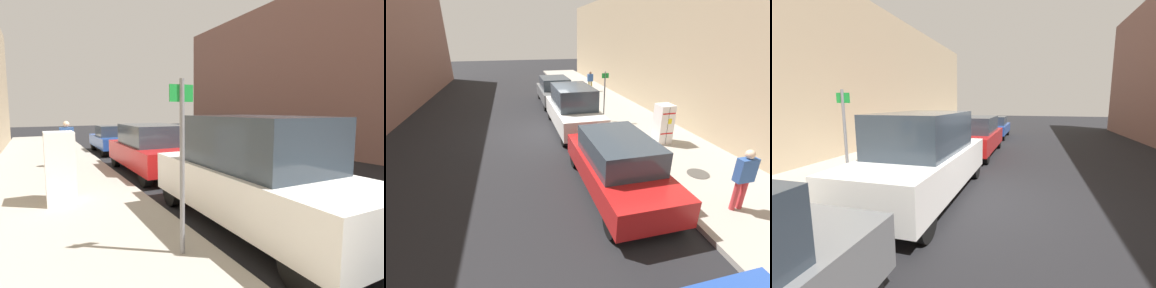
{
  "view_description": "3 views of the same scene",
  "coord_description": "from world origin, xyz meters",
  "views": [
    {
      "loc": [
        -4.96,
        -4.47,
        2.25
      ],
      "look_at": [
        -1.31,
        2.48,
        1.35
      ],
      "focal_mm": 28.0,
      "sensor_mm": 36.0,
      "label": 1
    },
    {
      "loc": [
        1.43,
        11.69,
        4.35
      ],
      "look_at": [
        -0.69,
        3.37,
        0.69
      ],
      "focal_mm": 24.0,
      "sensor_mm": 36.0,
      "label": 2
    },
    {
      "loc": [
        1.25,
        -5.85,
        2.39
      ],
      "look_at": [
        -0.96,
        2.26,
        1.01
      ],
      "focal_mm": 24.0,
      "sensor_mm": 36.0,
      "label": 3
    }
  ],
  "objects": [
    {
      "name": "sidewalk_slab",
      "position": [
        -4.53,
        0.0,
        0.08
      ],
      "size": [
        3.89,
        44.0,
        0.15
      ],
      "primitive_type": "cube",
      "color": "#9E998E",
      "rests_on": "ground"
    },
    {
      "name": "street_sign_post",
      "position": [
        -3.13,
        -0.68,
        1.57
      ],
      "size": [
        0.36,
        0.07,
        2.53
      ],
      "color": "slate",
      "rests_on": "sidewalk_slab"
    },
    {
      "name": "discarded_refrigerator",
      "position": [
        -4.51,
        2.75,
        0.96
      ],
      "size": [
        0.62,
        0.67,
        1.62
      ],
      "color": "white",
      "rests_on": "sidewalk_slab"
    },
    {
      "name": "pedestrian_standing_near",
      "position": [
        -3.94,
        7.34,
        1.13
      ],
      "size": [
        0.49,
        0.23,
        1.68
      ],
      "rotation": [
        0.0,
        0.0,
        3.47
      ],
      "color": "#B73338",
      "rests_on": "sidewalk_slab"
    },
    {
      "name": "manhole_cover",
      "position": [
        -4.21,
        5.54,
        0.16
      ],
      "size": [
        0.7,
        0.7,
        0.02
      ],
      "primitive_type": "cylinder",
      "color": "#47443F",
      "rests_on": "sidewalk_slab"
    },
    {
      "name": "parked_hatchback_blue",
      "position": [
        -1.33,
        11.39,
        0.73
      ],
      "size": [
        1.79,
        3.92,
        1.43
      ],
      "color": "#23479E",
      "rests_on": "ground"
    },
    {
      "name": "parked_van_white",
      "position": [
        -1.33,
        -0.12,
        1.05
      ],
      "size": [
        1.94,
        5.05,
        2.13
      ],
      "color": "silver",
      "rests_on": "ground"
    },
    {
      "name": "ground_plane",
      "position": [
        0.0,
        0.0,
        0.0
      ],
      "size": [
        80.0,
        80.0,
        0.0
      ],
      "primitive_type": "plane",
      "color": "black"
    },
    {
      "name": "parked_suv_red",
      "position": [
        -1.33,
        5.53,
        0.88
      ],
      "size": [
        1.95,
        4.73,
        1.73
      ],
      "color": "red",
      "rests_on": "ground"
    }
  ]
}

